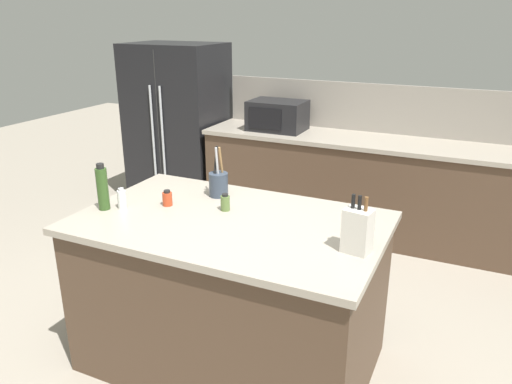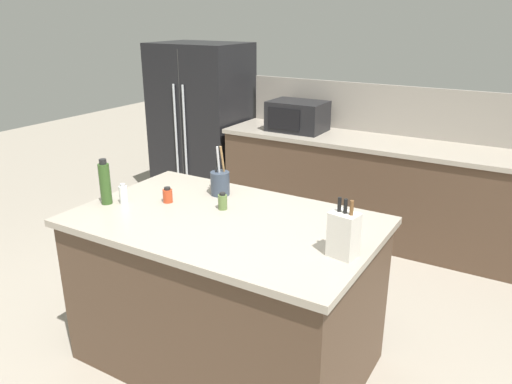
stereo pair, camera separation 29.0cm
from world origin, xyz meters
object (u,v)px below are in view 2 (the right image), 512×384
Objects in this scene: spice_jar_paprika at (168,195)px; knife_block at (344,234)px; spice_jar_oregano at (223,201)px; refrigerator at (202,124)px; microwave at (297,116)px; olive_oil_bottle at (105,183)px; salt_shaker at (123,194)px; utensil_crock at (220,182)px.

knife_block is at bearing -6.21° from spice_jar_paprika.
spice_jar_oregano is at bearing 12.33° from spice_jar_paprika.
microwave is at bearing -2.46° from refrigerator.
refrigerator reaches higher than olive_oil_bottle.
microwave is 2.37m from olive_oil_bottle.
spice_jar_paprika is (0.30, 0.21, -0.09)m from olive_oil_bottle.
salt_shaker is at bearing -157.91° from spice_jar_oregano.
knife_block reaches higher than microwave.
utensil_crock reaches higher than spice_jar_oregano.
refrigerator reaches higher than salt_shaker.
refrigerator is 2.62m from spice_jar_paprika.
salt_shaker is (-0.02, -2.31, -0.08)m from microwave.
salt_shaker is 0.26m from spice_jar_paprika.
microwave is (1.20, -0.05, 0.22)m from refrigerator.
utensil_crock reaches higher than knife_block.
refrigerator is 6.21× the size of olive_oil_bottle.
spice_jar_oregano is at bearing -75.39° from microwave.
knife_block is 1.04× the size of olive_oil_bottle.
microwave reaches higher than salt_shaker.
knife_block is at bearing 2.98° from olive_oil_bottle.
spice_jar_oregano is 0.82× the size of salt_shaker.
salt_shaker is (-0.41, -0.43, -0.02)m from utensil_crock.
utensil_crock is at bearing -78.34° from microwave.
spice_jar_oregano is (-0.83, 0.21, -0.07)m from knife_block.
microwave is 1.93× the size of olive_oil_bottle.
utensil_crock is 1.15× the size of olive_oil_bottle.
spice_jar_oregano is at bearing -50.79° from refrigerator.
utensil_crock is 3.11× the size of spice_jar_oregano.
refrigerator is 18.08× the size of spice_jar_paprika.
utensil_crock is at bearing 54.29° from spice_jar_paprika.
refrigerator is 3.22× the size of microwave.
olive_oil_bottle is (-1.49, -0.08, 0.02)m from knife_block.
olive_oil_bottle is at bearing -136.21° from utensil_crock.
microwave is at bearing 130.91° from knife_block.
salt_shaker reaches higher than spice_jar_oregano.
spice_jar_oregano is 0.72m from olive_oil_bottle.
microwave reaches higher than spice_jar_paprika.
spice_jar_paprika is at bearing -57.86° from refrigerator.
utensil_crock is 2.55× the size of salt_shaker.
spice_jar_oregano is at bearing 23.32° from olive_oil_bottle.
utensil_crock is 0.34m from spice_jar_paprika.
utensil_crock is (0.39, -1.89, -0.06)m from microwave.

